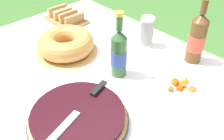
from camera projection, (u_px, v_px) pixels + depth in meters
garden_table at (99, 91)px, 1.16m from camera, size 1.58×1.12×0.72m
tablecloth at (99, 83)px, 1.12m from camera, size 1.59×1.13×0.10m
berry_tart at (78, 118)px, 0.90m from camera, size 0.37×0.37×0.06m
serving_knife at (82, 106)px, 0.90m from camera, size 0.13×0.37×0.01m
bundt_cake at (66, 44)px, 1.27m from camera, size 0.32×0.32×0.11m
cup_stack at (147, 32)px, 1.31m from camera, size 0.07×0.07×0.16m
cider_bottle_green at (119, 53)px, 1.08m from camera, size 0.07×0.07×0.31m
cider_bottle_amber at (197, 38)px, 1.17m from camera, size 0.08×0.08×0.33m
snack_plate_far at (181, 86)px, 1.07m from camera, size 0.19×0.19×0.05m
bread_board at (66, 18)px, 1.57m from camera, size 0.26×0.18×0.07m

